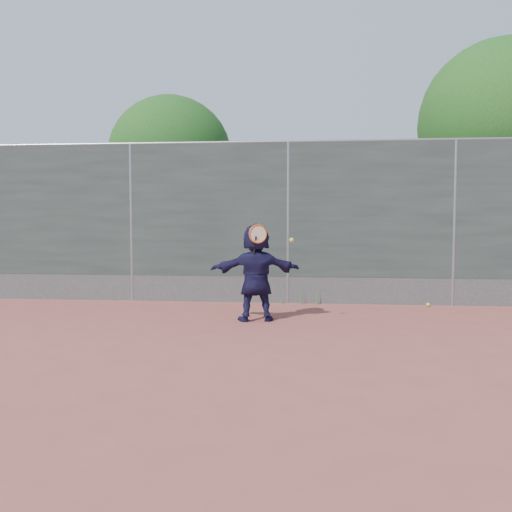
# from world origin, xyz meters

# --- Properties ---
(ground) EXTENTS (80.00, 80.00, 0.00)m
(ground) POSITION_xyz_m (0.00, 0.00, 0.00)
(ground) COLOR #9E4C42
(ground) RESTS_ON ground
(player) EXTENTS (1.47, 0.72, 1.52)m
(player) POSITION_xyz_m (-0.41, 1.64, 0.76)
(player) COLOR #17153A
(player) RESTS_ON ground
(ball_ground) EXTENTS (0.07, 0.07, 0.07)m
(ball_ground) POSITION_xyz_m (2.54, 3.35, 0.03)
(ball_ground) COLOR #CCD42F
(ball_ground) RESTS_ON ground
(fence) EXTENTS (20.00, 0.06, 3.03)m
(fence) POSITION_xyz_m (-0.00, 3.50, 1.58)
(fence) COLOR #38423D
(fence) RESTS_ON ground
(swing_action) EXTENTS (0.68, 0.16, 0.51)m
(swing_action) POSITION_xyz_m (-0.31, 1.44, 1.33)
(swing_action) COLOR #C05012
(swing_action) RESTS_ON ground
(tree_right) EXTENTS (3.78, 3.60, 5.39)m
(tree_right) POSITION_xyz_m (4.68, 5.75, 3.49)
(tree_right) COLOR #382314
(tree_right) RESTS_ON ground
(tree_left) EXTENTS (3.15, 3.00, 4.53)m
(tree_left) POSITION_xyz_m (-2.85, 6.55, 2.94)
(tree_left) COLOR #382314
(tree_left) RESTS_ON ground
(weed_clump) EXTENTS (0.68, 0.07, 0.30)m
(weed_clump) POSITION_xyz_m (0.29, 3.38, 0.13)
(weed_clump) COLOR #387226
(weed_clump) RESTS_ON ground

